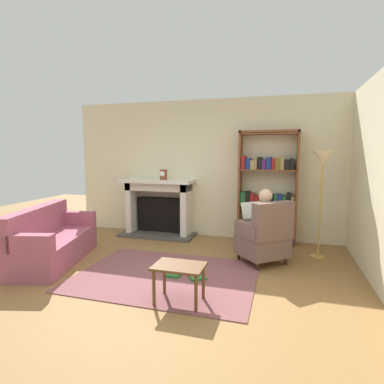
{
  "coord_description": "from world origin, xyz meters",
  "views": [
    {
      "loc": [
        1.49,
        -3.49,
        1.67
      ],
      "look_at": [
        0.1,
        1.2,
        1.05
      ],
      "focal_mm": 29.05,
      "sensor_mm": 36.0,
      "label": 1
    }
  ],
  "objects_px": {
    "fireplace": "(159,206)",
    "mantel_clock": "(163,175)",
    "sofa_floral": "(51,242)",
    "floor_lamp": "(323,167)",
    "armchair_reading": "(265,237)",
    "side_table": "(179,271)",
    "bookshelf": "(267,192)",
    "seated_reader": "(261,222)"
  },
  "relations": [
    {
      "from": "fireplace",
      "to": "mantel_clock",
      "type": "bearing_deg",
      "value": -35.91
    },
    {
      "from": "fireplace",
      "to": "sofa_floral",
      "type": "bearing_deg",
      "value": -115.89
    },
    {
      "from": "fireplace",
      "to": "floor_lamp",
      "type": "distance_m",
      "value": 3.16
    },
    {
      "from": "mantel_clock",
      "to": "armchair_reading",
      "type": "xyz_separation_m",
      "value": [
        2.04,
        -1.04,
        -0.82
      ]
    },
    {
      "from": "armchair_reading",
      "to": "floor_lamp",
      "type": "bearing_deg",
      "value": 172.46
    },
    {
      "from": "side_table",
      "to": "fireplace",
      "type": "bearing_deg",
      "value": 116.68
    },
    {
      "from": "armchair_reading",
      "to": "floor_lamp",
      "type": "xyz_separation_m",
      "value": [
        0.81,
        0.53,
        1.02
      ]
    },
    {
      "from": "bookshelf",
      "to": "armchair_reading",
      "type": "xyz_separation_m",
      "value": [
        0.05,
        -1.18,
        -0.54
      ]
    },
    {
      "from": "mantel_clock",
      "to": "seated_reader",
      "type": "xyz_separation_m",
      "value": [
        1.96,
        -0.95,
        -0.62
      ]
    },
    {
      "from": "armchair_reading",
      "to": "side_table",
      "type": "distance_m",
      "value": 1.74
    },
    {
      "from": "side_table",
      "to": "seated_reader",
      "type": "bearing_deg",
      "value": 64.81
    },
    {
      "from": "fireplace",
      "to": "sofa_floral",
      "type": "distance_m",
      "value": 2.22
    },
    {
      "from": "side_table",
      "to": "armchair_reading",
      "type": "bearing_deg",
      "value": 61.26
    },
    {
      "from": "bookshelf",
      "to": "armchair_reading",
      "type": "distance_m",
      "value": 1.3
    },
    {
      "from": "mantel_clock",
      "to": "seated_reader",
      "type": "height_order",
      "value": "mantel_clock"
    },
    {
      "from": "mantel_clock",
      "to": "sofa_floral",
      "type": "xyz_separation_m",
      "value": [
        -1.1,
        -1.88,
        -0.92
      ]
    },
    {
      "from": "bookshelf",
      "to": "seated_reader",
      "type": "distance_m",
      "value": 1.14
    },
    {
      "from": "mantel_clock",
      "to": "side_table",
      "type": "height_order",
      "value": "mantel_clock"
    },
    {
      "from": "sofa_floral",
      "to": "seated_reader",
      "type": "bearing_deg",
      "value": -87.91
    },
    {
      "from": "side_table",
      "to": "floor_lamp",
      "type": "distance_m",
      "value": 2.84
    },
    {
      "from": "bookshelf",
      "to": "sofa_floral",
      "type": "xyz_separation_m",
      "value": [
        -3.09,
        -2.02,
        -0.64
      ]
    },
    {
      "from": "bookshelf",
      "to": "floor_lamp",
      "type": "bearing_deg",
      "value": -37.01
    },
    {
      "from": "seated_reader",
      "to": "side_table",
      "type": "height_order",
      "value": "seated_reader"
    },
    {
      "from": "seated_reader",
      "to": "sofa_floral",
      "type": "xyz_separation_m",
      "value": [
        -3.06,
        -0.93,
        -0.3
      ]
    },
    {
      "from": "floor_lamp",
      "to": "armchair_reading",
      "type": "bearing_deg",
      "value": -146.54
    },
    {
      "from": "bookshelf",
      "to": "sofa_floral",
      "type": "distance_m",
      "value": 3.74
    },
    {
      "from": "mantel_clock",
      "to": "floor_lamp",
      "type": "relative_size",
      "value": 0.12
    },
    {
      "from": "seated_reader",
      "to": "floor_lamp",
      "type": "xyz_separation_m",
      "value": [
        0.88,
        0.44,
        0.82
      ]
    },
    {
      "from": "armchair_reading",
      "to": "floor_lamp",
      "type": "relative_size",
      "value": 0.57
    },
    {
      "from": "side_table",
      "to": "floor_lamp",
      "type": "xyz_separation_m",
      "value": [
        1.64,
        2.06,
        1.07
      ]
    },
    {
      "from": "bookshelf",
      "to": "mantel_clock",
      "type": "bearing_deg",
      "value": -176.09
    },
    {
      "from": "fireplace",
      "to": "bookshelf",
      "type": "xyz_separation_m",
      "value": [
        2.12,
        0.03,
        0.36
      ]
    },
    {
      "from": "sofa_floral",
      "to": "floor_lamp",
      "type": "distance_m",
      "value": 4.32
    },
    {
      "from": "side_table",
      "to": "floor_lamp",
      "type": "bearing_deg",
      "value": 51.41
    },
    {
      "from": "seated_reader",
      "to": "floor_lamp",
      "type": "relative_size",
      "value": 0.67
    },
    {
      "from": "floor_lamp",
      "to": "mantel_clock",
      "type": "bearing_deg",
      "value": 169.82
    },
    {
      "from": "armchair_reading",
      "to": "floor_lamp",
      "type": "distance_m",
      "value": 1.4
    },
    {
      "from": "armchair_reading",
      "to": "floor_lamp",
      "type": "height_order",
      "value": "floor_lamp"
    },
    {
      "from": "seated_reader",
      "to": "sofa_floral",
      "type": "height_order",
      "value": "seated_reader"
    },
    {
      "from": "mantel_clock",
      "to": "fireplace",
      "type": "bearing_deg",
      "value": 144.09
    },
    {
      "from": "mantel_clock",
      "to": "floor_lamp",
      "type": "bearing_deg",
      "value": -10.18
    },
    {
      "from": "mantel_clock",
      "to": "bookshelf",
      "type": "bearing_deg",
      "value": 3.91
    }
  ]
}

